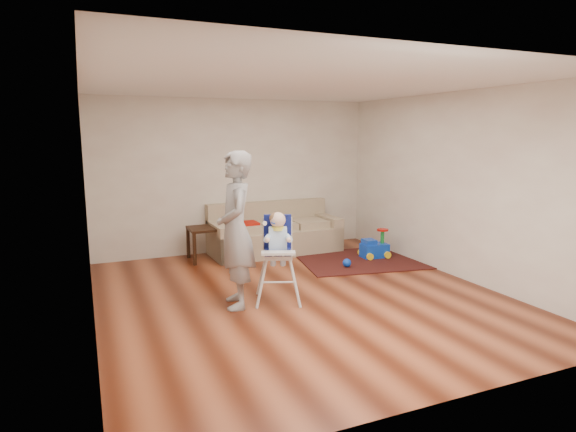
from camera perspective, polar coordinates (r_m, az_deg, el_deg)
name	(u,v)px	position (r m, az deg, el deg)	size (l,w,h in m)	color
ground	(300,296)	(6.39, 1.43, -9.44)	(5.50, 5.50, 0.00)	#47190A
room_envelope	(284,150)	(6.52, -0.44, 7.78)	(5.04, 5.52, 2.72)	beige
sofa	(275,228)	(8.53, -1.54, -1.47)	(2.30, 0.98, 0.88)	tan
side_table	(206,244)	(8.18, -9.68, -3.26)	(0.56, 0.56, 0.56)	black
area_rug	(363,260)	(8.20, 8.86, -5.16)	(2.07, 1.55, 0.02)	black
ride_on_toy	(375,243)	(8.32, 10.23, -3.19)	(0.44, 0.32, 0.49)	blue
toy_ball	(347,263)	(7.68, 7.00, -5.54)	(0.13, 0.13, 0.13)	blue
high_chair	(278,258)	(6.05, -1.21, -5.04)	(0.69, 0.69, 1.15)	silver
adult	(236,230)	(5.83, -6.23, -1.68)	(0.69, 0.45, 1.90)	gray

